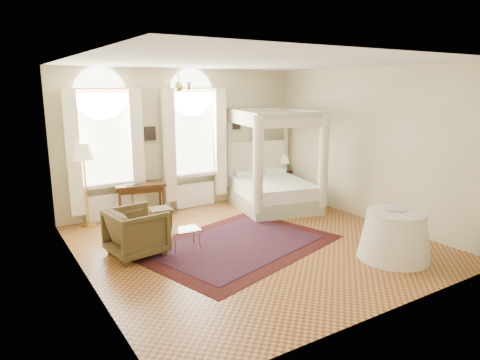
# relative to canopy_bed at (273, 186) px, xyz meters

# --- Properties ---
(ground) EXTENTS (6.00, 6.00, 0.00)m
(ground) POSITION_rel_canopy_bed_xyz_m (-1.79, -1.83, -0.53)
(ground) COLOR #AB7431
(ground) RESTS_ON ground
(room_walls) EXTENTS (6.00, 6.00, 6.00)m
(room_walls) POSITION_rel_canopy_bed_xyz_m (-1.79, -1.83, 1.45)
(room_walls) COLOR beige
(room_walls) RESTS_ON ground
(window_left) EXTENTS (1.62, 0.27, 3.29)m
(window_left) POSITION_rel_canopy_bed_xyz_m (-3.69, 1.04, 0.95)
(window_left) COLOR white
(window_left) RESTS_ON room_walls
(window_right) EXTENTS (1.62, 0.27, 3.29)m
(window_right) POSITION_rel_canopy_bed_xyz_m (-1.59, 1.04, 0.95)
(window_right) COLOR white
(window_right) RESTS_ON room_walls
(chandelier) EXTENTS (0.51, 0.45, 0.50)m
(chandelier) POSITION_rel_canopy_bed_xyz_m (-2.69, -0.63, 2.37)
(chandelier) COLOR gold
(chandelier) RESTS_ON room_walls
(wall_pictures) EXTENTS (2.54, 0.03, 0.39)m
(wall_pictures) POSITION_rel_canopy_bed_xyz_m (-1.70, 1.14, 1.36)
(wall_pictures) COLOR black
(wall_pictures) RESTS_ON room_walls
(canopy_bed) EXTENTS (2.18, 2.49, 2.35)m
(canopy_bed) POSITION_rel_canopy_bed_xyz_m (0.00, 0.00, 0.00)
(canopy_bed) COLOR #BBBC99
(canopy_bed) RESTS_ON ground
(nightstand) EXTENTS (0.60, 0.57, 0.67)m
(nightstand) POSITION_rel_canopy_bed_xyz_m (0.91, 0.87, -0.20)
(nightstand) COLOR #3C2510
(nightstand) RESTS_ON ground
(nightstand_lamp) EXTENTS (0.29, 0.29, 0.43)m
(nightstand_lamp) POSITION_rel_canopy_bed_xyz_m (0.99, 0.85, 0.42)
(nightstand_lamp) COLOR gold
(nightstand_lamp) RESTS_ON nightstand
(writing_desk) EXTENTS (1.16, 0.75, 0.80)m
(writing_desk) POSITION_rel_canopy_bed_xyz_m (-3.04, 0.82, 0.15)
(writing_desk) COLOR #3C2510
(writing_desk) RESTS_ON ground
(laptop) EXTENTS (0.34, 0.26, 0.02)m
(laptop) POSITION_rel_canopy_bed_xyz_m (-3.21, 0.77, 0.28)
(laptop) COLOR black
(laptop) RESTS_ON writing_desk
(stool) EXTENTS (0.45, 0.45, 0.49)m
(stool) POSITION_rel_canopy_bed_xyz_m (-3.00, -0.25, -0.13)
(stool) COLOR #4C3D20
(stool) RESTS_ON ground
(armchair) EXTENTS (1.02, 1.00, 0.83)m
(armchair) POSITION_rel_canopy_bed_xyz_m (-3.82, -1.20, -0.12)
(armchair) COLOR #463A1E
(armchair) RESTS_ON ground
(coffee_table) EXTENTS (0.57, 0.42, 0.37)m
(coffee_table) POSITION_rel_canopy_bed_xyz_m (-2.99, -1.37, -0.20)
(coffee_table) COLOR silver
(coffee_table) RESTS_ON ground
(floor_lamp) EXTENTS (0.45, 0.45, 1.77)m
(floor_lamp) POSITION_rel_canopy_bed_xyz_m (-4.18, 0.87, 0.97)
(floor_lamp) COLOR gold
(floor_lamp) RESTS_ON ground
(oriental_rug) EXTENTS (4.06, 3.39, 0.01)m
(oriental_rug) POSITION_rel_canopy_bed_xyz_m (-2.10, -1.74, -0.53)
(oriental_rug) COLOR #431010
(oriental_rug) RESTS_ON ground
(side_table) EXTENTS (1.22, 1.22, 0.83)m
(side_table) POSITION_rel_canopy_bed_xyz_m (-0.12, -3.68, -0.13)
(side_table) COLOR white
(side_table) RESTS_ON ground
(book) EXTENTS (0.32, 0.35, 0.03)m
(book) POSITION_rel_canopy_bed_xyz_m (-0.17, -3.67, 0.31)
(book) COLOR black
(book) RESTS_ON side_table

